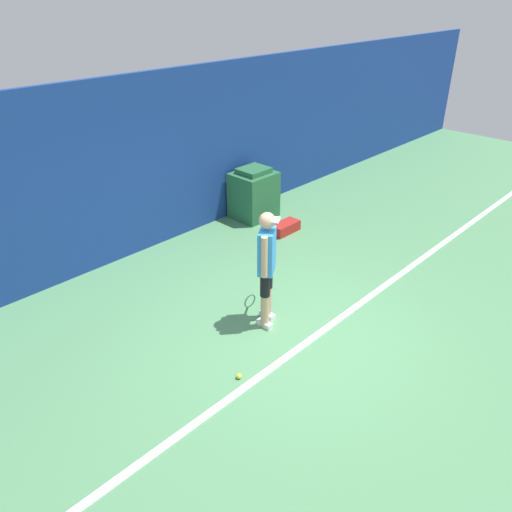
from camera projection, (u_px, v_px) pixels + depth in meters
ground_plane at (293, 332)px, 6.99m from camera, size 24.00×24.00×0.00m
back_wall at (133, 169)px, 8.45m from camera, size 24.00×0.10×3.06m
court_baseline at (310, 340)px, 6.81m from camera, size 21.60×0.10×0.01m
tennis_player at (267, 264)px, 6.75m from camera, size 0.86×0.61×1.71m
tennis_ball at (239, 376)px, 6.15m from camera, size 0.07×0.07×0.07m
covered_chair at (254, 194)px, 10.21m from camera, size 0.83×0.73×1.05m
equipment_bag at (285, 228)px, 9.73m from camera, size 0.61×0.29×0.20m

